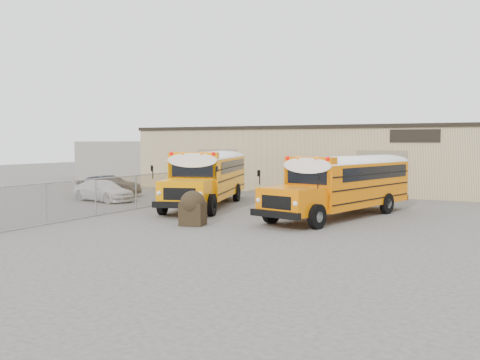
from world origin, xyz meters
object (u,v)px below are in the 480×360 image
at_px(school_bus_left, 230,168).
at_px(tarp_bundle, 193,208).
at_px(school_bus_right, 400,175).
at_px(car_white, 103,191).
at_px(car_dark, 109,186).

relative_size(school_bus_left, tarp_bundle, 7.26).
relative_size(school_bus_left, school_bus_right, 1.04).
bearing_deg(tarp_bundle, car_white, 150.68).
bearing_deg(car_white, school_bus_left, -23.73).
bearing_deg(school_bus_right, tarp_bundle, -118.59).
bearing_deg(car_dark, tarp_bundle, -135.52).
height_order(tarp_bundle, car_white, tarp_bundle).
xyz_separation_m(school_bus_right, car_white, (-16.07, -6.10, -1.06)).
xyz_separation_m(tarp_bundle, car_dark, (-11.50, 7.96, -0.09)).
bearing_deg(school_bus_left, tarp_bundle, -68.25).
relative_size(school_bus_left, car_white, 2.49).
relative_size(school_bus_right, car_white, 2.38).
height_order(school_bus_left, school_bus_right, school_bus_left).
xyz_separation_m(school_bus_left, car_dark, (-6.47, -4.65, -1.09)).
bearing_deg(school_bus_right, car_white, -159.22).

